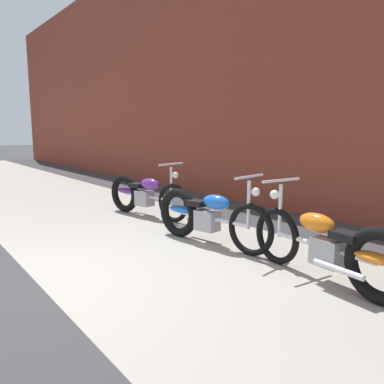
{
  "coord_description": "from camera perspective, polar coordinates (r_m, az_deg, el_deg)",
  "views": [
    {
      "loc": [
        4.01,
        -1.04,
        1.58
      ],
      "look_at": [
        -0.06,
        2.11,
        0.75
      ],
      "focal_mm": 35.81,
      "sensor_mm": 36.0,
      "label": 1
    }
  ],
  "objects": [
    {
      "name": "brick_building_wall",
      "position": [
        7.59,
        20.54,
        21.18
      ],
      "size": [
        36.0,
        0.5,
        6.46
      ],
      "primitive_type": "cube",
      "color": "brown",
      "rests_on": "ground"
    },
    {
      "name": "motorcycle_purple",
      "position": [
        7.18,
        -7.52,
        -0.38
      ],
      "size": [
        1.98,
        0.68,
        1.03
      ],
      "rotation": [
        0.0,
        0.0,
        0.2
      ],
      "color": "black",
      "rests_on": "ground"
    },
    {
      "name": "motorcycle_blue",
      "position": [
        5.39,
        1.66,
        -3.51
      ],
      "size": [
        2.0,
        0.61,
        1.03
      ],
      "rotation": [
        0.0,
        0.0,
        0.16
      ],
      "color": "black",
      "rests_on": "ground"
    },
    {
      "name": "ground_plane",
      "position": [
        4.43,
        -22.13,
        -12.43
      ],
      "size": [
        80.0,
        80.0,
        0.0
      ],
      "primitive_type": "plane",
      "color": "#38383A"
    },
    {
      "name": "sidewalk_slab",
      "position": [
        5.13,
        -2.77,
        -8.75
      ],
      "size": [
        36.0,
        3.5,
        0.01
      ],
      "primitive_type": "cube",
      "color": "#9E998E",
      "rests_on": "ground"
    },
    {
      "name": "motorcycle_orange",
      "position": [
        4.17,
        20.44,
        -7.9
      ],
      "size": [
        2.01,
        0.58,
        1.03
      ],
      "rotation": [
        0.0,
        0.0,
        3.05
      ],
      "color": "black",
      "rests_on": "ground"
    }
  ]
}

